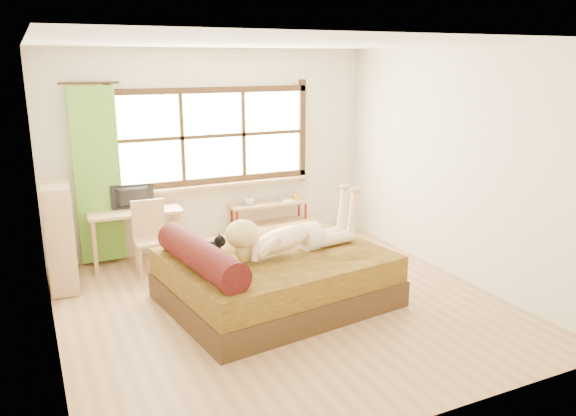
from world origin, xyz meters
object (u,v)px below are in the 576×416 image
bed (272,276)px  desk (135,217)px  woman (291,222)px  kitten (208,247)px  pipe_shelf (270,213)px  chair (150,233)px  bookshelf (60,238)px

bed → desk: (-1.08, 1.84, 0.32)m
woman → bed: bearing=160.6°
kitten → pipe_shelf: bearing=43.3°
desk → chair: bearing=-71.1°
bed → bookshelf: bearing=139.0°
pipe_shelf → bookshelf: bookshelf is taller
bed → pipe_shelf: (0.84, 1.96, 0.12)m
woman → desk: woman is taller
bed → bookshelf: bookshelf is taller
woman → pipe_shelf: size_ratio=1.35×
desk → pipe_shelf: 1.93m
bed → bookshelf: (-2.00, 1.31, 0.31)m
woman → pipe_shelf: bearing=64.8°
bed → desk: 2.16m
chair → bookshelf: bearing=-168.2°
kitten → pipe_shelf: (1.50, 1.85, -0.27)m
chair → bookshelf: size_ratio=0.74×
desk → chair: (0.10, -0.37, -0.12)m
kitten → chair: size_ratio=0.37×
desk → bookshelf: size_ratio=0.96×
woman → bookshelf: bearing=140.7°
bed → pipe_shelf: bed is taller
bed → chair: size_ratio=2.73×
pipe_shelf → kitten: bearing=-127.8°
kitten → desk: kitten is taller
kitten → chair: (-0.31, 1.36, -0.19)m
kitten → bookshelf: bookshelf is taller
bed → desk: bed is taller
desk → kitten: bearing=-73.6°
bookshelf → bed: bearing=-31.0°
kitten → bookshelf: bearing=130.2°
woman → desk: bearing=116.6°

